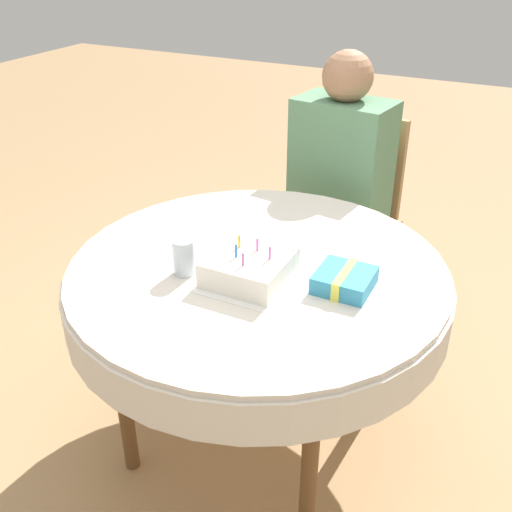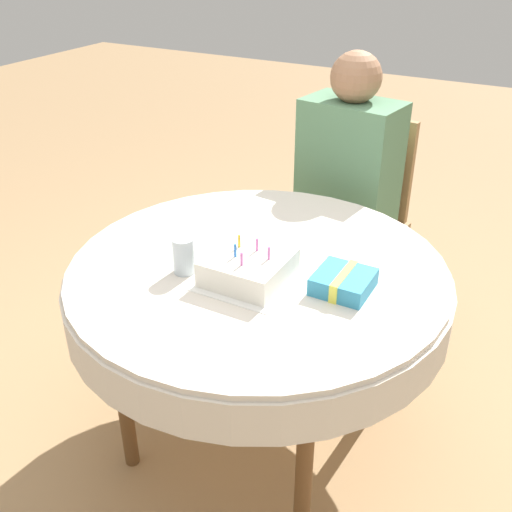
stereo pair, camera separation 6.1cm
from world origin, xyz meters
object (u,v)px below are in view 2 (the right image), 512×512
object	(u,v)px
person	(347,171)
drinking_glass	(184,255)
chair	(353,213)
gift_box	(343,282)
birthday_cake	(248,267)

from	to	relation	value
person	drinking_glass	size ratio (longest dim) A/B	10.71
chair	drinking_glass	world-z (taller)	chair
chair	drinking_glass	xyz separation A→B (m)	(-0.16, -1.10, 0.28)
gift_box	drinking_glass	bearing A→B (deg)	-163.50
person	birthday_cake	world-z (taller)	person
chair	person	distance (m)	0.26
chair	gift_box	size ratio (longest dim) A/B	5.63
gift_box	birthday_cake	bearing A→B (deg)	-163.38
chair	gift_box	distance (m)	1.04
birthday_cake	gift_box	size ratio (longest dim) A/B	1.39
birthday_cake	gift_box	distance (m)	0.28
person	drinking_glass	bearing A→B (deg)	-89.98
drinking_glass	gift_box	distance (m)	0.49
drinking_glass	birthday_cake	bearing A→B (deg)	16.34
chair	birthday_cake	bearing A→B (deg)	-79.80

